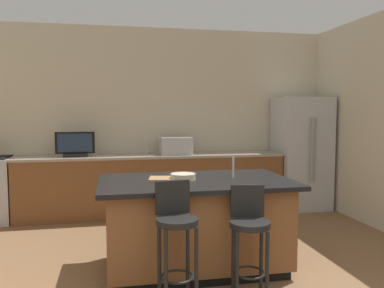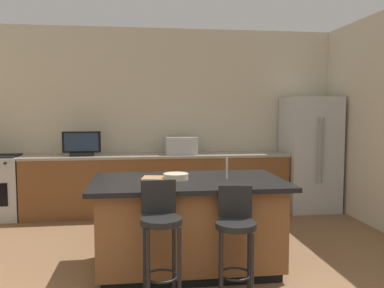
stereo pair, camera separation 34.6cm
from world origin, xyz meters
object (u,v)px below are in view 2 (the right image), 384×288
(bar_stool_left, at_px, (161,231))
(cutting_board, at_px, (162,178))
(tv_monitor, at_px, (82,145))
(bar_stool_right, at_px, (236,233))
(refrigerator, at_px, (310,154))
(cell_phone, at_px, (171,178))
(fruit_bowl, at_px, (176,177))
(tv_remote, at_px, (156,182))
(microwave, at_px, (181,146))
(kitchen_island, at_px, (188,223))

(bar_stool_left, xyz_separation_m, cutting_board, (0.05, 0.79, 0.30))
(tv_monitor, height_order, bar_stool_right, tv_monitor)
(refrigerator, xyz_separation_m, bar_stool_right, (-1.91, -2.89, -0.33))
(tv_monitor, xyz_separation_m, bar_stool_left, (1.02, -2.91, -0.47))
(refrigerator, xyz_separation_m, tv_monitor, (-3.56, 0.01, 0.18))
(refrigerator, bearing_deg, cell_phone, -138.96)
(bar_stool_left, xyz_separation_m, fruit_bowl, (0.19, 0.75, 0.32))
(fruit_bowl, bearing_deg, tv_remote, -137.65)
(microwave, height_order, tv_remote, microwave)
(kitchen_island, relative_size, bar_stool_left, 1.86)
(microwave, distance_m, cutting_board, 2.21)
(fruit_bowl, height_order, tv_remote, fruit_bowl)
(cell_phone, xyz_separation_m, cutting_board, (-0.09, -0.02, 0.01))
(cell_phone, bearing_deg, bar_stool_left, -110.13)
(microwave, relative_size, bar_stool_right, 0.50)
(tv_remote, bearing_deg, bar_stool_left, -125.26)
(refrigerator, xyz_separation_m, fruit_bowl, (-2.35, -2.15, 0.04))
(kitchen_island, height_order, fruit_bowl, fruit_bowl)
(fruit_bowl, bearing_deg, bar_stool_left, -104.41)
(microwave, relative_size, tv_remote, 2.82)
(microwave, xyz_separation_m, tv_remote, (-0.48, -2.39, -0.13))
(bar_stool_right, distance_m, cell_phone, 1.00)
(fruit_bowl, height_order, cell_phone, fruit_bowl)
(bar_stool_right, bearing_deg, microwave, 102.99)
(bar_stool_right, distance_m, cutting_board, 1.03)
(tv_remote, distance_m, cutting_board, 0.24)
(tv_remote, bearing_deg, refrigerator, 6.33)
(microwave, bearing_deg, refrigerator, -1.66)
(bar_stool_right, height_order, cell_phone, bar_stool_right)
(microwave, xyz_separation_m, bar_stool_right, (0.15, -2.95, -0.48))
(bar_stool_right, relative_size, tv_remote, 5.63)
(fruit_bowl, relative_size, cell_phone, 1.65)
(bar_stool_left, bearing_deg, kitchen_island, 61.24)
(kitchen_island, xyz_separation_m, refrigerator, (2.23, 2.17, 0.44))
(refrigerator, height_order, cell_phone, refrigerator)
(cell_phone, height_order, tv_remote, tv_remote)
(microwave, relative_size, tv_monitor, 0.86)
(tv_monitor, bearing_deg, kitchen_island, -58.47)
(cell_phone, relative_size, cutting_board, 0.39)
(tv_remote, height_order, cutting_board, tv_remote)
(tv_monitor, distance_m, fruit_bowl, 2.48)
(microwave, xyz_separation_m, fruit_bowl, (-0.28, -2.21, -0.11))
(bar_stool_right, bearing_deg, cutting_board, 136.21)
(microwave, bearing_deg, cell_phone, -98.69)
(bar_stool_left, xyz_separation_m, cell_phone, (0.15, 0.82, 0.30))
(refrigerator, bearing_deg, fruit_bowl, -137.50)
(bar_stool_left, height_order, fruit_bowl, bar_stool_left)
(refrigerator, relative_size, tv_remote, 10.64)
(fruit_bowl, distance_m, cutting_board, 0.15)
(kitchen_island, relative_size, refrigerator, 1.05)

